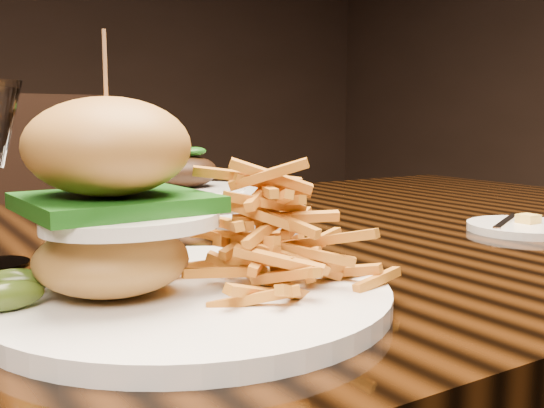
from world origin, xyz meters
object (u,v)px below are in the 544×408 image
burger_plate (186,233)px  far_dish (187,189)px  dining_table (236,296)px  chair_far (48,264)px

burger_plate → far_dish: size_ratio=1.09×
dining_table → chair_far: chair_far is taller
dining_table → burger_plate: size_ratio=5.11×
burger_plate → far_dish: bearing=74.5°
dining_table → burger_plate: (-0.17, -0.23, 0.13)m
dining_table → far_dish: bearing=74.6°
dining_table → chair_far: (-0.03, 0.89, -0.13)m
dining_table → far_dish: far_dish is taller
burger_plate → far_dish: burger_plate is taller
burger_plate → chair_far: 1.17m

